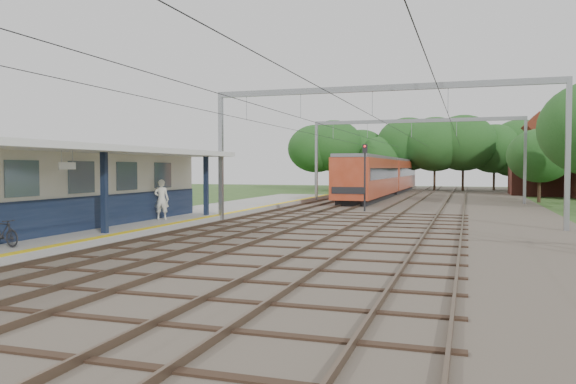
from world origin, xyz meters
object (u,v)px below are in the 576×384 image
at_px(bicycle, 2,233).
at_px(train, 385,175).
at_px(person, 161,199).
at_px(signal_post, 365,169).

relative_size(bicycle, train, 0.04).
distance_m(bicycle, train, 44.30).
height_order(person, train, train).
distance_m(train, signal_post, 22.19).
xyz_separation_m(bicycle, train, (6.21, 43.84, 1.35)).
bearing_deg(train, signal_post, -85.22).
xyz_separation_m(person, bicycle, (0.10, -10.17, -0.54)).
xyz_separation_m(person, signal_post, (8.17, 11.57, 1.48)).
bearing_deg(train, bicycle, -98.07).
relative_size(person, bicycle, 1.30).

